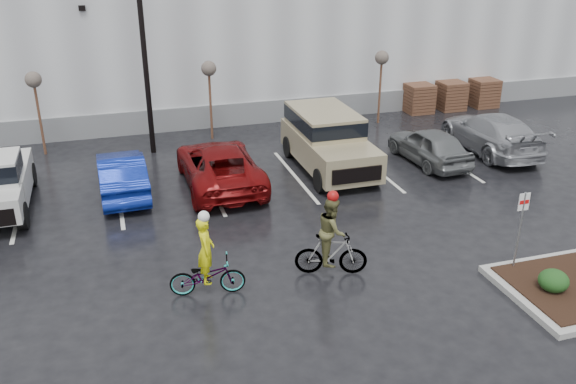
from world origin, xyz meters
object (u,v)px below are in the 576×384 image
object	(u,v)px
lamppost	(139,0)
sapling_east	(382,62)
pallet_stack_b	(450,95)
car_red	(219,165)
pallet_stack_c	(483,93)
car_far_silver	(491,132)
sapling_mid	(209,73)
car_grey	(429,145)
sapling_west	(34,84)
pallet_stack_a	(418,98)
suv_tan	(329,142)
cyclist_olive	(331,244)
car_blue	(122,174)
fire_lane_sign	(521,222)
cyclist_hivis	(207,269)

from	to	relation	value
lamppost	sapling_east	bearing A→B (deg)	5.71
pallet_stack_b	car_red	distance (m)	13.76
pallet_stack_c	car_far_silver	world-z (taller)	car_far_silver
sapling_mid	car_grey	world-z (taller)	sapling_mid
sapling_west	pallet_stack_a	size ratio (longest dim) A/B	2.37
pallet_stack_c	suv_tan	size ratio (longest dim) A/B	0.26
pallet_stack_a	cyclist_olive	xyz separation A→B (m)	(-9.13, -12.50, 0.16)
pallet_stack_b	car_blue	bearing A→B (deg)	-159.59
sapling_mid	fire_lane_sign	xyz separation A→B (m)	(5.30, -12.80, -1.32)
sapling_mid	cyclist_hivis	distance (m)	11.90
sapling_east	car_grey	distance (m)	5.56
sapling_west	sapling_mid	size ratio (longest dim) A/B	1.00
cyclist_hivis	pallet_stack_c	bearing A→B (deg)	-42.22
lamppost	sapling_mid	bearing A→B (deg)	21.80
car_far_silver	fire_lane_sign	bearing A→B (deg)	62.19
pallet_stack_b	cyclist_hivis	distance (m)	18.73
pallet_stack_a	car_grey	size ratio (longest dim) A/B	0.34
sapling_mid	car_blue	bearing A→B (deg)	-128.73
pallet_stack_c	car_grey	world-z (taller)	pallet_stack_c
sapling_mid	cyclist_hivis	bearing A→B (deg)	-101.06
fire_lane_sign	sapling_mid	bearing A→B (deg)	112.49
pallet_stack_a	pallet_stack_b	size ratio (longest dim) A/B	1.00
lamppost	pallet_stack_a	size ratio (longest dim) A/B	6.83
lamppost	sapling_west	distance (m)	5.07
pallet_stack_a	cyclist_hivis	size ratio (longest dim) A/B	0.62
sapling_west	pallet_stack_b	xyz separation A→B (m)	(18.20, 1.00, -2.05)
pallet_stack_a	pallet_stack_b	bearing A→B (deg)	0.00
lamppost	pallet_stack_c	xyz separation A→B (m)	(16.00, 2.00, -5.01)
pallet_stack_c	fire_lane_sign	world-z (taller)	fire_lane_sign
car_grey	car_far_silver	bearing A→B (deg)	-174.59
pallet_stack_b	car_far_silver	distance (m)	5.91
lamppost	pallet_stack_a	world-z (taller)	lamppost
car_blue	cyclist_olive	world-z (taller)	cyclist_olive
sapling_west	car_far_silver	world-z (taller)	sapling_west
sapling_mid	pallet_stack_b	size ratio (longest dim) A/B	2.37
cyclist_hivis	sapling_mid	bearing A→B (deg)	-1.72
pallet_stack_c	suv_tan	world-z (taller)	suv_tan
car_grey	car_far_silver	size ratio (longest dim) A/B	0.76
pallet_stack_b	cyclist_olive	distance (m)	16.54
car_red	car_far_silver	distance (m)	10.73
sapling_mid	pallet_stack_b	xyz separation A→B (m)	(11.70, 1.00, -2.05)
pallet_stack_b	pallet_stack_c	distance (m)	1.80
fire_lane_sign	car_blue	xyz separation A→B (m)	(-9.13, 8.02, -0.72)
car_red	car_grey	world-z (taller)	car_red
sapling_east	car_red	size ratio (longest dim) A/B	0.62
lamppost	sapling_west	xyz separation A→B (m)	(-4.00, 1.00, -2.96)
suv_tan	cyclist_hivis	distance (m)	8.79
lamppost	sapling_west	world-z (taller)	lamppost
car_blue	car_far_silver	world-z (taller)	car_far_silver
fire_lane_sign	sapling_west	bearing A→B (deg)	132.67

